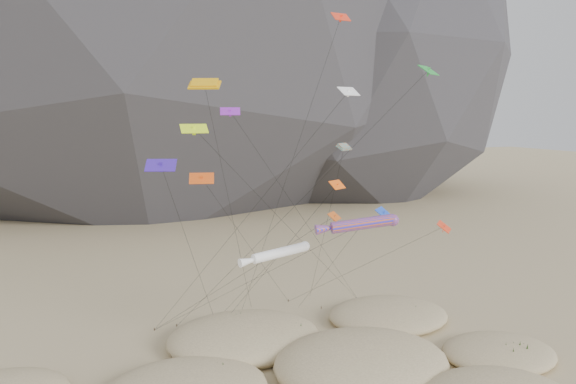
% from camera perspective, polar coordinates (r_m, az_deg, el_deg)
% --- Properties ---
extents(dunes, '(52.23, 35.69, 3.83)m').
position_cam_1_polar(dunes, '(47.80, 1.72, -18.58)').
color(dunes, '#CCB789').
rests_on(dunes, ground).
extents(kite_stakes, '(23.99, 5.28, 0.30)m').
position_cam_1_polar(kite_stakes, '(62.91, -3.08, -12.36)').
color(kite_stakes, '#3F2D1E').
rests_on(kite_stakes, ground).
extents(rainbow_tube_kite, '(7.44, 15.92, 13.37)m').
position_cam_1_polar(rainbow_tube_kite, '(49.02, 7.27, -3.27)').
color(rainbow_tube_kite, orange).
rests_on(rainbow_tube_kite, ground).
extents(white_tube_kite, '(7.32, 12.79, 10.25)m').
position_cam_1_polar(white_tube_kite, '(50.84, -1.13, -6.27)').
color(white_tube_kite, white).
rests_on(white_tube_kite, ground).
extents(orange_parafoil, '(9.18, 13.03, 25.00)m').
position_cam_1_polar(orange_parafoil, '(48.55, -8.40, 10.47)').
color(orange_parafoil, '#DE9B0B').
rests_on(orange_parafoil, ground).
extents(multi_parafoil, '(2.41, 11.99, 19.17)m').
position_cam_1_polar(multi_parafoil, '(55.27, 5.65, 4.27)').
color(multi_parafoil, '#E45918').
rests_on(multi_parafoil, ground).
extents(delta_kites, '(28.08, 17.59, 31.20)m').
position_cam_1_polar(delta_kites, '(50.39, 2.28, 3.76)').
color(delta_kites, red).
rests_on(delta_kites, ground).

